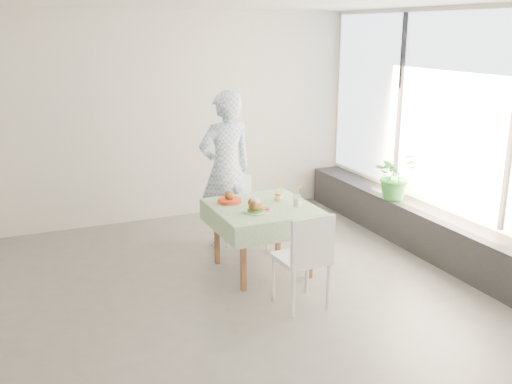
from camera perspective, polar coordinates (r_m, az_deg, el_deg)
name	(u,v)px	position (r m, az deg, el deg)	size (l,w,h in m)	color
floor	(202,293)	(5.82, -5.44, -10.04)	(6.00, 6.00, 0.00)	#5C5A57
wall_back	(140,119)	(7.75, -11.49, 7.15)	(6.00, 0.02, 2.80)	silver
wall_front	(337,247)	(3.16, 8.10, -5.51)	(6.00, 0.02, 2.80)	silver
wall_right	(451,134)	(6.86, 18.90, 5.50)	(0.02, 5.00, 2.80)	silver
window_pane	(451,112)	(6.80, 18.90, 7.55)	(0.01, 4.80, 2.18)	#D1E0F9
window_ledge	(428,232)	(7.02, 16.83, -3.84)	(0.40, 4.80, 0.50)	black
cafe_table	(262,231)	(6.14, 0.61, -3.89)	(1.05, 1.05, 0.74)	brown
chair_far	(246,227)	(6.84, -1.04, -3.54)	(0.50, 0.50, 0.86)	white
chair_near	(301,277)	(5.47, 4.57, -8.46)	(0.47, 0.47, 0.94)	white
diner	(226,169)	(6.79, -3.03, 2.27)	(0.68, 0.45, 1.88)	#80A2CC
main_dish	(257,208)	(5.82, 0.09, -1.57)	(0.31, 0.31, 0.16)	white
juice_cup_orange	(279,196)	(6.20, 2.27, -0.39)	(0.09, 0.09, 0.25)	white
juice_cup_lemonade	(297,201)	(6.02, 4.14, -0.91)	(0.09, 0.09, 0.26)	white
second_dish	(230,199)	(6.16, -2.64, -0.73)	(0.26, 0.26, 0.12)	red
potted_plant	(395,175)	(7.28, 13.75, 1.63)	(0.54, 0.47, 0.60)	#26722A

